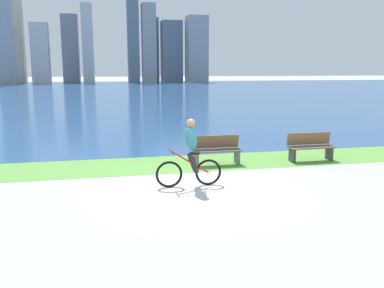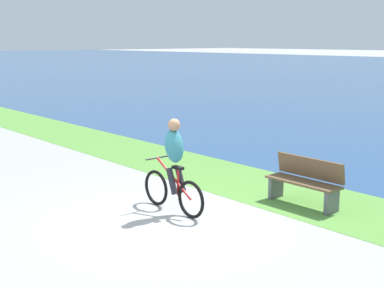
% 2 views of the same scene
% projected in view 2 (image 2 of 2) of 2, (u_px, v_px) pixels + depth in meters
% --- Properties ---
extents(ground_plane, '(300.00, 300.00, 0.00)m').
position_uv_depth(ground_plane, '(161.00, 222.00, 9.18)').
color(ground_plane, '#9E9E99').
extents(grass_strip_bayside, '(120.00, 2.31, 0.01)m').
position_uv_depth(grass_strip_bayside, '(275.00, 190.00, 11.10)').
color(grass_strip_bayside, '#59933D').
rests_on(grass_strip_bayside, ground).
extents(cyclist_lead, '(1.68, 0.52, 1.71)m').
position_uv_depth(cyclist_lead, '(174.00, 167.00, 9.55)').
color(cyclist_lead, black).
rests_on(cyclist_lead, ground).
extents(bench_near_path, '(1.50, 0.47, 0.90)m').
position_uv_depth(bench_near_path, '(305.00, 182.00, 10.05)').
color(bench_near_path, brown).
rests_on(bench_near_path, ground).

